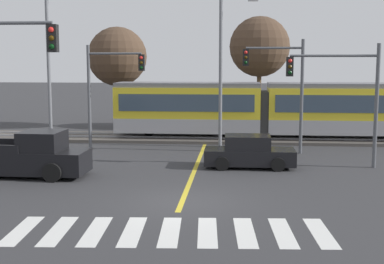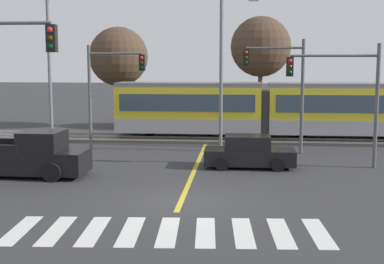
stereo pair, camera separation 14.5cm
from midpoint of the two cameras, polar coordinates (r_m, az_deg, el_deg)
name	(u,v)px [view 2 (the right image)]	position (r m, az deg, el deg)	size (l,w,h in m)	color
ground_plane	(181,202)	(19.10, -0.99, -7.49)	(200.00, 200.00, 0.00)	#333335
track_bed	(208,138)	(33.84, 1.80, -0.67)	(120.00, 4.00, 0.18)	#4C4742
rail_near	(207,138)	(33.11, 1.73, -0.61)	(120.00, 0.08, 0.10)	#939399
rail_far	(208,135)	(34.53, 1.88, -0.27)	(120.00, 0.08, 0.10)	#939399
light_rail_tram	(264,108)	(33.58, 7.86, 2.56)	(18.50, 2.64, 3.43)	#9E9EA3
crosswalk_stripe_0	(20,230)	(16.84, -17.65, -9.94)	(0.56, 2.80, 0.01)	silver
crosswalk_stripe_1	(57,230)	(16.51, -13.99, -10.15)	(0.56, 2.80, 0.01)	silver
crosswalk_stripe_2	(94,231)	(16.25, -10.20, -10.33)	(0.56, 2.80, 0.01)	silver
crosswalk_stripe_3	(131,231)	(16.07, -6.29, -10.47)	(0.56, 2.80, 0.01)	silver
crosswalk_stripe_4	(168,232)	(15.95, -2.31, -10.56)	(0.56, 2.80, 0.01)	silver
crosswalk_stripe_5	(205,232)	(15.92, 1.71, -10.60)	(0.56, 2.80, 0.01)	silver
crosswalk_stripe_6	(243,232)	(15.95, 5.74, -10.59)	(0.56, 2.80, 0.01)	silver
crosswalk_stripe_7	(281,233)	(16.07, 9.72, -10.54)	(0.56, 2.80, 0.01)	silver
crosswalk_stripe_8	(319,233)	(16.25, 13.63, -10.43)	(0.56, 2.80, 0.01)	silver
lane_centre_line	(195,169)	(24.81, 0.50, -3.94)	(0.20, 14.40, 0.01)	gold
sedan_crossing	(249,153)	(25.16, 6.28, -2.21)	(4.21, 1.94, 1.52)	black
pickup_truck	(28,157)	(24.17, -16.94, -2.56)	(5.43, 2.31, 1.98)	black
traffic_light_far_right	(282,79)	(28.95, 9.77, 5.56)	(3.25, 0.38, 6.10)	#515459
traffic_light_mid_right	(345,87)	(25.71, 16.12, 4.68)	(4.25, 0.38, 5.76)	#515459
traffic_light_far_left	(108,82)	(30.21, -8.77, 5.33)	(3.25, 0.38, 5.83)	#515459
street_lamp_west	(53,51)	(32.17, -14.52, 8.32)	(2.47, 0.28, 9.74)	slate
street_lamp_centre	(225,62)	(30.66, 3.63, 7.49)	(2.16, 0.28, 8.67)	slate
bare_tree_west	(119,57)	(40.13, -7.74, 7.96)	(4.35, 4.35, 7.44)	brown
bare_tree_east	(261,47)	(39.03, 7.46, 8.99)	(4.32, 4.32, 8.12)	brown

